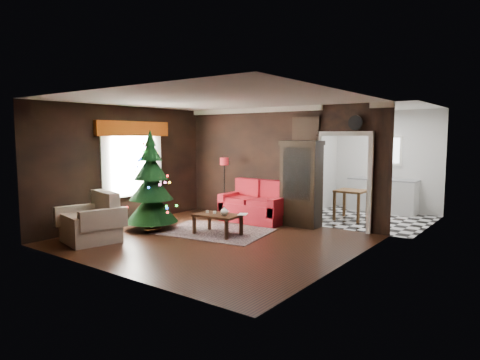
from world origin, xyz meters
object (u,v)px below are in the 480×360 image
Objects in this scene: curio_cabinet at (301,186)px; armchair at (90,219)px; loveseat at (255,201)px; kitchen_table at (351,205)px; floor_lamp at (224,185)px; wall_clock at (356,123)px; christmas_tree at (151,183)px; teapot at (224,212)px; coffee_table at (218,224)px.

curio_cabinet is 1.87× the size of armchair.
kitchen_table is (1.80, 1.65, -0.12)m from loveseat.
curio_cabinet reaches higher than loveseat.
wall_clock reaches higher than floor_lamp.
floor_lamp is 4.44× the size of wall_clock.
kitchen_table is at bearing 49.76° from christmas_tree.
floor_lamp is at bearing 128.69° from teapot.
floor_lamp is at bearing 94.81° from armchair.
curio_cabinet is 0.85× the size of christmas_tree.
loveseat is at bearing -169.17° from curio_cabinet.
wall_clock is (3.84, 3.98, 1.92)m from armchair.
armchair is 5.86m from wall_clock.
teapot is (1.88, 1.90, 0.07)m from armchair.
armchair reaches higher than teapot.
teapot is at bearing -13.29° from coffee_table.
curio_cabinet is at bearing 5.22° from floor_lamp.
christmas_tree is at bearing 98.22° from armchair.
loveseat is at bearing 103.00° from teapot.
christmas_tree is (-2.52, -2.32, 0.10)m from curio_cabinet.
curio_cabinet is 3.43m from christmas_tree.
wall_clock reaches higher than christmas_tree.
armchair is at bearing -122.16° from kitchen_table.
christmas_tree reaches higher than loveseat.
teapot is (0.23, -0.05, 0.30)m from coffee_table.
curio_cabinet is 2.10m from teapot.
wall_clock is at bearing 33.87° from christmas_tree.
coffee_table is (0.16, -1.63, -0.27)m from loveseat.
armchair is 1.36× the size of kitchen_table.
wall_clock reaches higher than coffee_table.
loveseat is at bearing -170.34° from wall_clock.
floor_lamp is at bearing -174.78° from curio_cabinet.
loveseat reaches higher than coffee_table.
teapot is at bearing -77.00° from loveseat.
coffee_table is at bearing -84.31° from loveseat.
armchair is 1.06× the size of coffee_table.
armchair is at bearing -112.59° from loveseat.
wall_clock is 0.43× the size of kitchen_table.
wall_clock is at bearing 8.53° from curio_cabinet.
loveseat is 1.66m from coffee_table.
kitchen_table is at bearing 67.08° from teapot.
curio_cabinet is 5.94× the size of wall_clock.
kitchen_table is at bearing 63.49° from coffee_table.
loveseat is 3.04m from wall_clock.
kitchen_table is (1.64, 3.28, 0.15)m from coffee_table.
wall_clock is at bearing 6.42° from floor_lamp.
floor_lamp is at bearing -149.71° from kitchen_table.
christmas_tree is at bearing -146.13° from wall_clock.
armchair is at bearing -133.95° from wall_clock.
christmas_tree is (-1.37, -2.10, 0.55)m from loveseat.
armchair is at bearing -98.04° from floor_lamp.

